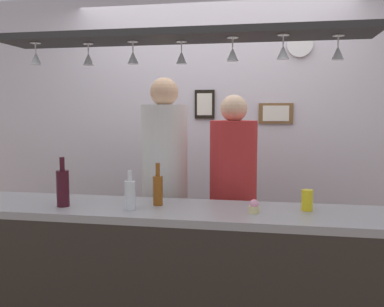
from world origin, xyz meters
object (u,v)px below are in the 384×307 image
at_px(wall_clock, 300,44).
at_px(drink_can, 307,200).
at_px(person_middle_white_patterned_shirt, 165,172).
at_px(bottle_soda_clear, 130,194).
at_px(person_right_red_shirt, 233,186).
at_px(bottle_wine_dark_red, 63,187).
at_px(cupcake, 254,207).
at_px(picture_frame_lower_pair, 276,113).
at_px(bottle_beer_amber_tall, 158,189).
at_px(picture_frame_crest, 205,104).

bearing_deg(wall_clock, drink_can, -90.90).
relative_size(person_middle_white_patterned_shirt, drink_can, 14.55).
distance_m(bottle_soda_clear, drink_can, 1.03).
height_order(person_right_red_shirt, bottle_soda_clear, person_right_red_shirt).
xyz_separation_m(bottle_wine_dark_red, drink_can, (1.44, 0.16, -0.06)).
bearing_deg(drink_can, person_right_red_shirt, 131.10).
relative_size(person_middle_white_patterned_shirt, cupcake, 22.75).
bearing_deg(person_middle_white_patterned_shirt, picture_frame_lower_pair, 44.14).
height_order(cupcake, picture_frame_lower_pair, picture_frame_lower_pair).
bearing_deg(bottle_beer_amber_tall, picture_frame_crest, 86.66).
xyz_separation_m(picture_frame_lower_pair, wall_clock, (0.19, -0.01, 0.59)).
bearing_deg(wall_clock, bottle_beer_amber_tall, -123.91).
bearing_deg(drink_can, bottle_wine_dark_red, -173.82).
bearing_deg(bottle_beer_amber_tall, picture_frame_lower_pair, 62.17).
height_order(person_middle_white_patterned_shirt, bottle_beer_amber_tall, person_middle_white_patterned_shirt).
bearing_deg(picture_frame_lower_pair, bottle_wine_dark_red, -130.44).
distance_m(bottle_wine_dark_red, picture_frame_crest, 1.70).
bearing_deg(person_middle_white_patterned_shirt, picture_frame_crest, 77.32).
bearing_deg(person_right_red_shirt, drink_can, -48.90).
distance_m(person_middle_white_patterned_shirt, drink_can, 1.13).
height_order(bottle_beer_amber_tall, wall_clock, wall_clock).
height_order(person_middle_white_patterned_shirt, wall_clock, wall_clock).
bearing_deg(picture_frame_lower_pair, bottle_soda_clear, -119.24).
bearing_deg(bottle_wine_dark_red, picture_frame_crest, 66.96).
xyz_separation_m(person_middle_white_patterned_shirt, bottle_wine_dark_red, (-0.46, -0.70, -0.00)).
bearing_deg(bottle_beer_amber_tall, drink_can, 1.35).
bearing_deg(person_middle_white_patterned_shirt, cupcake, -44.03).
relative_size(drink_can, picture_frame_crest, 0.47).
bearing_deg(person_right_red_shirt, picture_frame_lower_pair, 68.93).
relative_size(bottle_wine_dark_red, cupcake, 3.85).
bearing_deg(person_right_red_shirt, bottle_soda_clear, -126.98).
xyz_separation_m(bottle_beer_amber_tall, drink_can, (0.89, 0.02, -0.04)).
bearing_deg(wall_clock, picture_frame_lower_pair, 178.14).
bearing_deg(cupcake, bottle_wine_dark_red, -178.08).
height_order(person_right_red_shirt, bottle_beer_amber_tall, person_right_red_shirt).
bearing_deg(bottle_soda_clear, bottle_wine_dark_red, 178.12).
bearing_deg(wall_clock, person_right_red_shirt, -122.32).
height_order(bottle_beer_amber_tall, picture_frame_crest, picture_frame_crest).
height_order(person_right_red_shirt, wall_clock, wall_clock).
relative_size(bottle_wine_dark_red, picture_frame_crest, 1.15).
height_order(bottle_wine_dark_red, picture_frame_crest, picture_frame_crest).
relative_size(bottle_soda_clear, picture_frame_lower_pair, 0.77).
bearing_deg(bottle_wine_dark_red, wall_clock, 45.44).
bearing_deg(person_right_red_shirt, wall_clock, 57.68).
distance_m(bottle_soda_clear, wall_clock, 2.11).
bearing_deg(bottle_soda_clear, bottle_beer_amber_tall, 49.63).
relative_size(person_middle_white_patterned_shirt, picture_frame_crest, 6.83).
distance_m(person_right_red_shirt, bottle_beer_amber_tall, 0.70).
height_order(bottle_soda_clear, picture_frame_crest, picture_frame_crest).
height_order(person_middle_white_patterned_shirt, bottle_soda_clear, person_middle_white_patterned_shirt).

